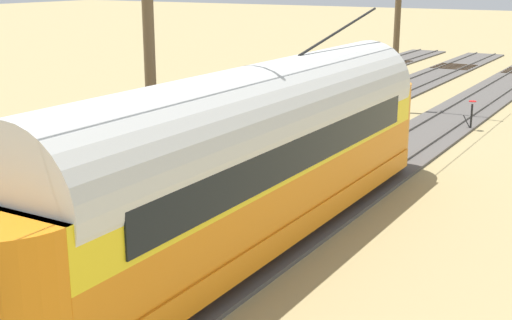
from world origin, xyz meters
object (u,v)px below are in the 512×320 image
catenary_pole_foreground (399,35)px  spare_tie_stack (96,119)px  switch_stand (471,114)px  catenary_pole_mid_near (154,88)px  vintage_streetcar (255,153)px

catenary_pole_foreground → spare_tie_stack: bearing=42.5°
catenary_pole_foreground → switch_stand: size_ratio=5.55×
catenary_pole_mid_near → spare_tie_stack: catenary_pole_mid_near is taller
catenary_pole_mid_near → catenary_pole_foreground: bearing=-90.0°
switch_stand → spare_tie_stack: 15.81m
catenary_pole_foreground → switch_stand: bearing=152.7°
catenary_pole_foreground → vintage_streetcar: bearing=99.0°
switch_stand → spare_tie_stack: switch_stand is taller
vintage_streetcar → catenary_pole_foreground: bearing=-81.0°
spare_tie_stack → switch_stand: bearing=-153.1°
vintage_streetcar → catenary_pole_foreground: (2.76, -17.36, 1.34)m
catenary_pole_mid_near → spare_tie_stack: 13.50m
switch_stand → spare_tie_stack: size_ratio=0.51×
catenary_pole_mid_near → switch_stand: bearing=-104.5°
catenary_pole_mid_near → vintage_streetcar: bearing=-175.3°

